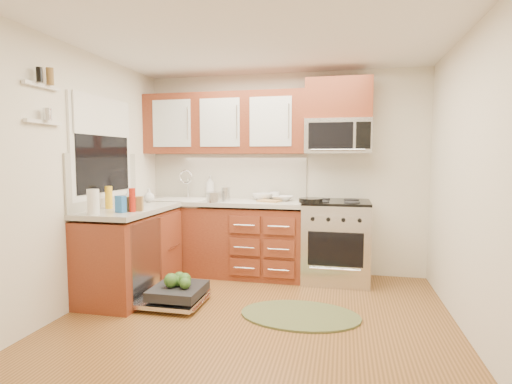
% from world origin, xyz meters
% --- Properties ---
extents(floor, '(3.50, 3.50, 0.00)m').
position_xyz_m(floor, '(0.00, 0.00, 0.00)').
color(floor, brown).
rests_on(floor, ground).
extents(ceiling, '(3.50, 3.50, 0.00)m').
position_xyz_m(ceiling, '(0.00, 0.00, 2.50)').
color(ceiling, white).
rests_on(ceiling, ground).
extents(wall_back, '(3.50, 0.04, 2.50)m').
position_xyz_m(wall_back, '(0.00, 1.75, 1.25)').
color(wall_back, silver).
rests_on(wall_back, ground).
extents(wall_front, '(3.50, 0.04, 2.50)m').
position_xyz_m(wall_front, '(0.00, -1.75, 1.25)').
color(wall_front, silver).
rests_on(wall_front, ground).
extents(wall_left, '(0.04, 3.50, 2.50)m').
position_xyz_m(wall_left, '(-1.75, 0.00, 1.25)').
color(wall_left, silver).
rests_on(wall_left, ground).
extents(wall_right, '(0.04, 3.50, 2.50)m').
position_xyz_m(wall_right, '(1.75, 0.00, 1.25)').
color(wall_right, silver).
rests_on(wall_right, ground).
extents(base_cabinet_back, '(2.05, 0.60, 0.85)m').
position_xyz_m(base_cabinet_back, '(-0.73, 1.45, 0.42)').
color(base_cabinet_back, maroon).
rests_on(base_cabinet_back, ground).
extents(base_cabinet_left, '(0.60, 1.25, 0.85)m').
position_xyz_m(base_cabinet_left, '(-1.45, 0.52, 0.42)').
color(base_cabinet_left, maroon).
rests_on(base_cabinet_left, ground).
extents(countertop_back, '(2.07, 0.64, 0.05)m').
position_xyz_m(countertop_back, '(-0.72, 1.44, 0.90)').
color(countertop_back, '#ABA59C').
rests_on(countertop_back, base_cabinet_back).
extents(countertop_left, '(0.64, 1.27, 0.05)m').
position_xyz_m(countertop_left, '(-1.44, 0.53, 0.90)').
color(countertop_left, '#ABA59C').
rests_on(countertop_left, base_cabinet_left).
extents(backsplash_back, '(2.05, 0.02, 0.57)m').
position_xyz_m(backsplash_back, '(-0.73, 1.74, 1.21)').
color(backsplash_back, '#B7B3A4').
rests_on(backsplash_back, ground).
extents(backsplash_left, '(0.02, 1.25, 0.57)m').
position_xyz_m(backsplash_left, '(-1.74, 0.52, 1.21)').
color(backsplash_left, '#B7B3A4').
rests_on(backsplash_left, ground).
extents(upper_cabinets, '(2.05, 0.35, 0.75)m').
position_xyz_m(upper_cabinets, '(-0.73, 1.57, 1.88)').
color(upper_cabinets, maroon).
rests_on(upper_cabinets, ground).
extents(cabinet_over_mw, '(0.76, 0.35, 0.47)m').
position_xyz_m(cabinet_over_mw, '(0.68, 1.57, 2.13)').
color(cabinet_over_mw, maroon).
rests_on(cabinet_over_mw, ground).
extents(range, '(0.76, 0.64, 0.95)m').
position_xyz_m(range, '(0.68, 1.43, 0.47)').
color(range, silver).
rests_on(range, ground).
extents(microwave, '(0.76, 0.38, 0.40)m').
position_xyz_m(microwave, '(0.68, 1.55, 1.70)').
color(microwave, silver).
rests_on(microwave, ground).
extents(sink, '(0.62, 0.50, 0.26)m').
position_xyz_m(sink, '(-1.25, 1.42, 0.80)').
color(sink, white).
rests_on(sink, ground).
extents(dishwasher, '(0.70, 0.60, 0.20)m').
position_xyz_m(dishwasher, '(-0.86, 0.30, 0.10)').
color(dishwasher, silver).
rests_on(dishwasher, ground).
extents(window, '(0.03, 1.05, 1.05)m').
position_xyz_m(window, '(-1.74, 0.50, 1.55)').
color(window, white).
rests_on(window, ground).
extents(window_blind, '(0.02, 0.96, 0.40)m').
position_xyz_m(window_blind, '(-1.71, 0.50, 1.88)').
color(window_blind, white).
rests_on(window_blind, ground).
extents(shelf_upper, '(0.04, 0.40, 0.03)m').
position_xyz_m(shelf_upper, '(-1.72, -0.35, 2.05)').
color(shelf_upper, white).
rests_on(shelf_upper, ground).
extents(shelf_lower, '(0.04, 0.40, 0.03)m').
position_xyz_m(shelf_lower, '(-1.72, -0.35, 1.75)').
color(shelf_lower, white).
rests_on(shelf_lower, ground).
extents(rug, '(1.29, 1.09, 0.02)m').
position_xyz_m(rug, '(0.39, 0.27, 0.01)').
color(rug, '#586238').
rests_on(rug, ground).
extents(skillet, '(0.31, 0.31, 0.05)m').
position_xyz_m(skillet, '(0.40, 1.18, 0.97)').
color(skillet, black).
rests_on(skillet, range).
extents(stock_pot, '(0.24, 0.24, 0.12)m').
position_xyz_m(stock_pot, '(-0.74, 1.22, 0.99)').
color(stock_pot, silver).
rests_on(stock_pot, countertop_back).
extents(cutting_board, '(0.31, 0.25, 0.02)m').
position_xyz_m(cutting_board, '(-0.11, 1.40, 0.93)').
color(cutting_board, '#AD884F').
rests_on(cutting_board, countertop_back).
extents(canister, '(0.14, 0.14, 0.17)m').
position_xyz_m(canister, '(-0.64, 1.34, 1.01)').
color(canister, silver).
rests_on(canister, countertop_back).
extents(paper_towel_roll, '(0.11, 0.11, 0.24)m').
position_xyz_m(paper_towel_roll, '(-1.51, -0.02, 1.04)').
color(paper_towel_roll, white).
rests_on(paper_towel_roll, countertop_left).
extents(mustard_bottle, '(0.09, 0.09, 0.23)m').
position_xyz_m(mustard_bottle, '(-1.62, 0.41, 1.04)').
color(mustard_bottle, yellow).
rests_on(mustard_bottle, countertop_left).
extents(red_bottle, '(0.07, 0.07, 0.23)m').
position_xyz_m(red_bottle, '(-1.25, 0.23, 1.04)').
color(red_bottle, '#B11D0E').
rests_on(red_bottle, countertop_left).
extents(wooden_box, '(0.17, 0.14, 0.14)m').
position_xyz_m(wooden_box, '(-1.26, 0.30, 1.00)').
color(wooden_box, brown).
rests_on(wooden_box, countertop_left).
extents(blue_carton, '(0.12, 0.09, 0.16)m').
position_xyz_m(blue_carton, '(-1.34, 0.17, 1.01)').
color(blue_carton, '#2666B4').
rests_on(blue_carton, countertop_left).
extents(bowl_a, '(0.29, 0.29, 0.06)m').
position_xyz_m(bowl_a, '(0.03, 1.53, 0.96)').
color(bowl_a, '#999999').
rests_on(bowl_a, countertop_back).
extents(bowl_b, '(0.33, 0.33, 0.08)m').
position_xyz_m(bowl_b, '(-0.24, 1.60, 0.96)').
color(bowl_b, '#999999').
rests_on(bowl_b, countertop_back).
extents(cup, '(0.15, 0.15, 0.10)m').
position_xyz_m(cup, '(-0.09, 1.65, 0.97)').
color(cup, '#999999').
rests_on(cup, countertop_back).
extents(soap_bottle_a, '(0.13, 0.13, 0.29)m').
position_xyz_m(soap_bottle_a, '(-0.95, 1.68, 1.07)').
color(soap_bottle_a, '#999999').
rests_on(soap_bottle_a, countertop_back).
extents(soap_bottle_b, '(0.09, 0.10, 0.17)m').
position_xyz_m(soap_bottle_b, '(-1.62, 0.78, 1.01)').
color(soap_bottle_b, '#999999').
rests_on(soap_bottle_b, countertop_left).
extents(soap_bottle_c, '(0.16, 0.16, 0.16)m').
position_xyz_m(soap_bottle_c, '(-1.50, 1.05, 1.00)').
color(soap_bottle_c, '#999999').
rests_on(soap_bottle_c, countertop_left).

